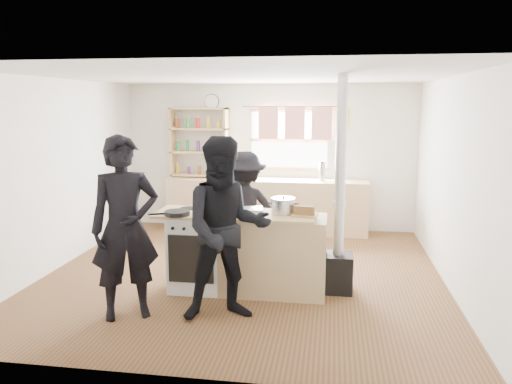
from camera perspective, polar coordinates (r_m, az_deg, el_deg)
ground at (r=6.53m, az=-1.40°, el=-9.38°), size 5.00×5.00×0.01m
back_counter at (r=8.53m, az=1.22°, el=-1.54°), size 3.40×0.55×0.90m
shelving_unit at (r=8.73m, az=-6.51°, el=5.72°), size 1.00×0.28×1.20m
thermos at (r=8.36m, az=7.56°, el=2.32°), size 0.10×0.10×0.30m
cooking_island at (r=5.85m, az=-0.97°, el=-6.89°), size 1.97×0.64×0.93m
skillet_greens at (r=5.70m, az=-8.99°, el=-2.35°), size 0.38×0.38×0.05m
roast_tray at (r=5.65m, az=-0.81°, el=-2.19°), size 0.35×0.30×0.08m
stockpot_stove at (r=5.94m, az=-4.91°, el=-1.22°), size 0.23×0.23×0.19m
stockpot_counter at (r=5.69m, az=3.13°, el=-1.60°), size 0.28×0.28×0.21m
bread_board at (r=5.60m, az=5.59°, el=-2.26°), size 0.30×0.23×0.12m
flue_heater at (r=5.85m, az=9.40°, el=-5.02°), size 0.35×0.35×2.50m
person_near_left at (r=5.21m, az=-14.72°, el=-4.00°), size 0.82×0.72×1.87m
person_near_right at (r=5.01m, az=-3.41°, el=-4.31°), size 1.09×0.96×1.86m
person_far at (r=6.58m, az=-1.31°, el=-2.13°), size 1.14×0.87×1.56m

